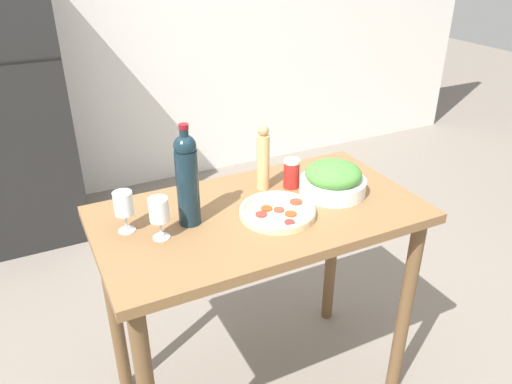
% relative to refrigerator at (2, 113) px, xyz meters
% --- Properties ---
extents(wall_back, '(6.40, 0.06, 2.60)m').
position_rel_refrigerator_xyz_m(wall_back, '(0.81, 0.39, 0.47)').
color(wall_back, silver).
rests_on(wall_back, ground_plane).
extents(refrigerator, '(0.73, 0.70, 1.67)m').
position_rel_refrigerator_xyz_m(refrigerator, '(0.00, 0.00, 0.00)').
color(refrigerator, black).
rests_on(refrigerator, ground_plane).
extents(prep_counter, '(1.19, 0.65, 0.91)m').
position_rel_refrigerator_xyz_m(prep_counter, '(0.81, -1.89, -0.06)').
color(prep_counter, brown).
rests_on(prep_counter, ground_plane).
extents(wine_bottle, '(0.08, 0.08, 0.36)m').
position_rel_refrigerator_xyz_m(wine_bottle, '(0.55, -1.86, 0.25)').
color(wine_bottle, '#142833').
rests_on(wine_bottle, prep_counter).
extents(wine_glass_near, '(0.06, 0.06, 0.15)m').
position_rel_refrigerator_xyz_m(wine_glass_near, '(0.44, -1.91, 0.18)').
color(wine_glass_near, silver).
rests_on(wine_glass_near, prep_counter).
extents(wine_glass_far, '(0.06, 0.06, 0.15)m').
position_rel_refrigerator_xyz_m(wine_glass_far, '(0.34, -1.82, 0.18)').
color(wine_glass_far, silver).
rests_on(wine_glass_far, prep_counter).
extents(pepper_mill, '(0.05, 0.05, 0.26)m').
position_rel_refrigerator_xyz_m(pepper_mill, '(0.90, -1.74, 0.21)').
color(pepper_mill, tan).
rests_on(pepper_mill, prep_counter).
extents(salad_bowl, '(0.26, 0.26, 0.13)m').
position_rel_refrigerator_xyz_m(salad_bowl, '(1.13, -1.89, 0.14)').
color(salad_bowl, white).
rests_on(salad_bowl, prep_counter).
extents(homemade_pizza, '(0.27, 0.27, 0.03)m').
position_rel_refrigerator_xyz_m(homemade_pizza, '(0.85, -1.95, 0.10)').
color(homemade_pizza, beige).
rests_on(homemade_pizza, prep_counter).
extents(salt_canister, '(0.06, 0.06, 0.12)m').
position_rel_refrigerator_xyz_m(salt_canister, '(1.01, -1.78, 0.14)').
color(salt_canister, '#B2231E').
rests_on(salt_canister, prep_counter).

